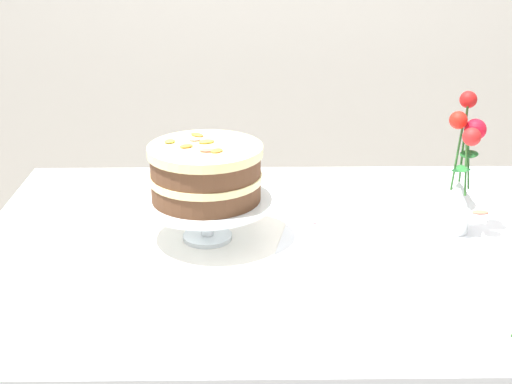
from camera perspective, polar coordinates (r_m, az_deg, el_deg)
name	(u,v)px	position (r m, az deg, el deg)	size (l,w,h in m)	color
dining_table	(288,282)	(1.63, 2.58, -7.12)	(1.40, 1.00, 0.74)	white
linen_napkin	(208,239)	(1.63, -3.86, -3.75)	(0.32, 0.32, 0.00)	white
cake_stand	(207,206)	(1.59, -3.93, -1.10)	(0.29, 0.29, 0.10)	silver
layer_cake	(206,172)	(1.56, -4.00, 1.56)	(0.25, 0.25, 0.13)	brown
flower_vase	(461,179)	(1.68, 15.90, 1.00)	(0.09, 0.10, 0.33)	silver
loose_petal_0	(480,212)	(1.84, 17.34, -1.52)	(0.04, 0.02, 0.00)	#E56B51
loose_petal_1	(311,221)	(1.71, 4.37, -2.34)	(0.03, 0.03, 0.00)	pink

